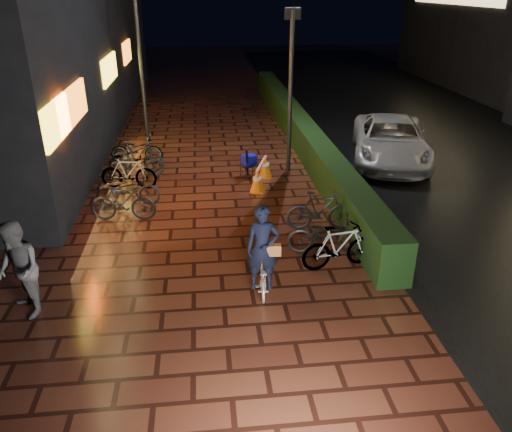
{
  "coord_description": "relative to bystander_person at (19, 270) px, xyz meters",
  "views": [
    {
      "loc": [
        -0.24,
        -9.78,
        5.37
      ],
      "look_at": [
        0.75,
        -0.7,
        1.1
      ],
      "focal_mm": 35.0,
      "sensor_mm": 36.0,
      "label": 1
    }
  ],
  "objects": [
    {
      "name": "lamp_post_sf",
      "position": [
        1.13,
        11.4,
        2.14
      ],
      "size": [
        0.51,
        0.29,
        5.53
      ],
      "color": "black",
      "rests_on": "ground"
    },
    {
      "name": "asphalt_road",
      "position": [
        12.5,
        7.01,
        -0.9
      ],
      "size": [
        11.0,
        60.0,
        0.01
      ],
      "primitive_type": "cube",
      "color": "black",
      "rests_on": "ground"
    },
    {
      "name": "traffic_barrier",
      "position": [
        4.91,
        5.87,
        -0.57
      ],
      "size": [
        0.82,
        1.62,
        0.66
      ],
      "color": "orange",
      "rests_on": "ground"
    },
    {
      "name": "hedge",
      "position": [
        6.8,
        10.01,
        -0.4
      ],
      "size": [
        0.7,
        20.0,
        1.0
      ],
      "primitive_type": "cube",
      "color": "black",
      "rests_on": "ground"
    },
    {
      "name": "parked_bikes_storefront",
      "position": [
        1.17,
        6.19,
        -0.44
      ],
      "size": [
        1.86,
        5.16,
        0.97
      ],
      "color": "black",
      "rests_on": "ground"
    },
    {
      "name": "lamp_post_hedge",
      "position": [
        5.89,
        6.93,
        1.73
      ],
      "size": [
        0.46,
        0.14,
        4.77
      ],
      "color": "black",
      "rests_on": "ground"
    },
    {
      "name": "ground",
      "position": [
        3.5,
        2.01,
        -0.9
      ],
      "size": [
        80.0,
        80.0,
        0.0
      ],
      "primitive_type": "plane",
      "color": "#381911",
      "rests_on": "ground"
    },
    {
      "name": "parked_bikes_hedge",
      "position": [
        5.89,
        1.77,
        -0.43
      ],
      "size": [
        1.83,
        2.45,
        0.97
      ],
      "color": "black",
      "rests_on": "ground"
    },
    {
      "name": "bystander_person",
      "position": [
        0.0,
        0.0,
        0.0
      ],
      "size": [
        1.05,
        1.11,
        1.8
      ],
      "primitive_type": "imported",
      "rotation": [
        0.0,
        0.0,
        -0.97
      ],
      "color": "#5B5B5E",
      "rests_on": "ground"
    },
    {
      "name": "cart_assembly",
      "position": [
        4.61,
        6.5,
        -0.39
      ],
      "size": [
        0.66,
        0.71,
        0.99
      ],
      "color": "black",
      "rests_on": "ground"
    },
    {
      "name": "van",
      "position": [
        9.38,
        7.51,
        -0.19
      ],
      "size": [
        3.6,
        5.47,
        1.4
      ],
      "primitive_type": "imported",
      "rotation": [
        0.0,
        0.0,
        -0.28
      ],
      "color": "#A9A9AD",
      "rests_on": "ground"
    },
    {
      "name": "cyclist",
      "position": [
        4.26,
        0.27,
        -0.23
      ],
      "size": [
        0.66,
        1.28,
        1.8
      ],
      "color": "white",
      "rests_on": "ground"
    }
  ]
}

